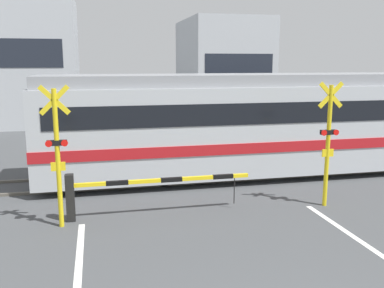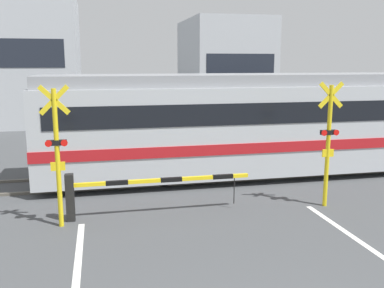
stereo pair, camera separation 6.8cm
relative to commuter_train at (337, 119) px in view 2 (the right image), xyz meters
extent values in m
cube|color=#5B564C|center=(-5.67, -0.72, -1.77)|extent=(50.00, 0.10, 0.08)
cube|color=#5B564C|center=(-5.67, 0.72, -1.77)|extent=(50.00, 0.10, 0.08)
cube|color=#B7BCC1|center=(0.00, 0.00, -0.18)|extent=(20.02, 2.77, 2.79)
cube|color=gray|center=(0.00, 0.00, 1.39)|extent=(19.82, 2.43, 0.36)
cube|color=red|center=(0.00, 0.00, -0.60)|extent=(20.04, 2.82, 0.32)
cube|color=black|center=(0.00, 0.00, 0.44)|extent=(19.22, 2.81, 0.64)
cube|color=black|center=(-10.02, 0.00, 0.44)|extent=(0.03, 1.94, 0.80)
cylinder|color=black|center=(-6.21, -0.72, -1.43)|extent=(0.76, 0.12, 0.76)
cylinder|color=black|center=(-6.21, 0.72, -1.43)|extent=(0.76, 0.12, 0.76)
cube|color=black|center=(-8.84, -3.15, -1.23)|extent=(0.20, 0.20, 1.16)
cube|color=yellow|center=(-6.60, -3.15, -0.93)|extent=(4.46, 0.09, 0.09)
cube|color=black|center=(-7.72, -3.15, -0.93)|extent=(0.54, 0.10, 0.10)
cube|color=black|center=(-6.38, -3.15, -0.93)|extent=(0.54, 0.10, 0.10)
cube|color=black|center=(-5.04, -3.15, -0.93)|extent=(0.54, 0.10, 0.10)
cylinder|color=black|center=(-4.73, -3.15, -1.33)|extent=(0.02, 0.02, 0.70)
cube|color=black|center=(-2.50, 2.53, -1.23)|extent=(0.20, 0.20, 1.16)
cube|color=yellow|center=(-4.74, 2.53, -0.93)|extent=(4.46, 0.09, 0.09)
cube|color=black|center=(-3.62, 2.53, -0.93)|extent=(0.54, 0.10, 0.10)
cube|color=black|center=(-4.96, 2.53, -0.93)|extent=(0.54, 0.10, 0.10)
cube|color=black|center=(-6.30, 2.53, -0.93)|extent=(0.54, 0.10, 0.10)
cylinder|color=black|center=(-6.61, 2.53, -1.33)|extent=(0.02, 0.02, 0.70)
cylinder|color=yellow|center=(-9.04, -3.46, -0.21)|extent=(0.11, 0.11, 3.20)
cube|color=yellow|center=(-9.04, -3.46, 1.13)|extent=(0.68, 0.04, 0.68)
cube|color=yellow|center=(-9.04, -3.46, 1.13)|extent=(0.68, 0.04, 0.68)
cube|color=black|center=(-9.04, -3.46, 0.17)|extent=(0.44, 0.12, 0.12)
cylinder|color=red|center=(-9.21, -3.54, 0.17)|extent=(0.15, 0.03, 0.15)
cylinder|color=red|center=(-8.87, -3.54, 0.17)|extent=(0.15, 0.03, 0.15)
cube|color=yellow|center=(-9.04, -3.48, -0.37)|extent=(0.32, 0.03, 0.20)
cylinder|color=yellow|center=(-2.30, -3.46, -0.21)|extent=(0.11, 0.11, 3.20)
cube|color=yellow|center=(-2.30, -3.46, 1.13)|extent=(0.68, 0.04, 0.68)
cube|color=yellow|center=(-2.30, -3.46, 1.13)|extent=(0.68, 0.04, 0.68)
cube|color=black|center=(-2.30, -3.46, 0.17)|extent=(0.44, 0.12, 0.12)
cylinder|color=red|center=(-2.47, -3.54, 0.17)|extent=(0.15, 0.03, 0.15)
cylinder|color=red|center=(-2.13, -3.54, 0.17)|extent=(0.15, 0.03, 0.15)
cube|color=yellow|center=(-2.30, -3.48, -0.37)|extent=(0.32, 0.03, 0.20)
cylinder|color=#23232D|center=(-4.75, 4.16, -1.42)|extent=(0.13, 0.13, 0.78)
cylinder|color=#23232D|center=(-4.61, 4.16, -1.42)|extent=(0.13, 0.13, 0.78)
cube|color=#386647|center=(-4.68, 4.16, -0.72)|extent=(0.38, 0.22, 0.62)
sphere|color=tan|center=(-4.68, 4.16, -0.30)|extent=(0.21, 0.21, 0.21)
cube|color=#B2B7BC|center=(-13.00, 15.17, 2.04)|extent=(7.63, 7.17, 7.70)
cube|color=#1E232D|center=(-13.00, 11.58, 2.43)|extent=(6.41, 0.03, 1.54)
cube|color=#B2B7BC|center=(0.39, 15.17, 1.47)|extent=(5.09, 7.17, 6.55)
cube|color=#1E232D|center=(0.39, 11.58, 1.80)|extent=(4.28, 0.03, 1.31)
camera|label=1|loc=(-8.15, -13.31, 1.95)|focal=40.00mm
camera|label=2|loc=(-8.08, -13.33, 1.95)|focal=40.00mm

